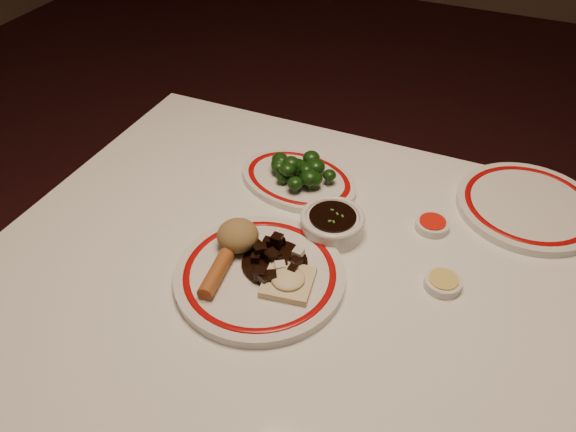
% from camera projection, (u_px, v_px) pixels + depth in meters
% --- Properties ---
extents(dining_table, '(1.20, 0.90, 0.75)m').
position_uv_depth(dining_table, '(321.00, 309.00, 1.04)').
color(dining_table, white).
rests_on(dining_table, ground).
extents(main_plate, '(0.38, 0.38, 0.02)m').
position_uv_depth(main_plate, '(260.00, 275.00, 0.96)').
color(main_plate, silver).
rests_on(main_plate, dining_table).
extents(rice_mound, '(0.07, 0.07, 0.05)m').
position_uv_depth(rice_mound, '(238.00, 235.00, 0.99)').
color(rice_mound, '#987748').
rests_on(rice_mound, main_plate).
extents(spring_roll, '(0.04, 0.10, 0.03)m').
position_uv_depth(spring_roll, '(216.00, 274.00, 0.94)').
color(spring_roll, '#A55B28').
rests_on(spring_roll, main_plate).
extents(fried_wonton, '(0.09, 0.09, 0.02)m').
position_uv_depth(fried_wonton, '(288.00, 281.00, 0.93)').
color(fried_wonton, beige).
rests_on(fried_wonton, main_plate).
extents(stirfry_heap, '(0.12, 0.12, 0.03)m').
position_uv_depth(stirfry_heap, '(273.00, 260.00, 0.97)').
color(stirfry_heap, black).
rests_on(stirfry_heap, main_plate).
extents(broccoli_plate, '(0.28, 0.26, 0.02)m').
position_uv_depth(broccoli_plate, '(298.00, 180.00, 1.17)').
color(broccoli_plate, silver).
rests_on(broccoli_plate, dining_table).
extents(broccoli_pile, '(0.14, 0.12, 0.05)m').
position_uv_depth(broccoli_pile, '(299.00, 169.00, 1.15)').
color(broccoli_pile, '#23471C').
rests_on(broccoli_pile, broccoli_plate).
extents(soy_bowl, '(0.12, 0.12, 0.04)m').
position_uv_depth(soy_bowl, '(332.00, 224.00, 1.05)').
color(soy_bowl, silver).
rests_on(soy_bowl, dining_table).
extents(sweet_sour_dish, '(0.06, 0.06, 0.02)m').
position_uv_depth(sweet_sour_dish, '(432.00, 225.00, 1.06)').
color(sweet_sour_dish, silver).
rests_on(sweet_sour_dish, dining_table).
extents(mustard_dish, '(0.06, 0.06, 0.02)m').
position_uv_depth(mustard_dish, '(443.00, 282.00, 0.95)').
color(mustard_dish, silver).
rests_on(mustard_dish, dining_table).
extents(far_plate, '(0.36, 0.36, 0.02)m').
position_uv_depth(far_plate, '(528.00, 206.00, 1.11)').
color(far_plate, silver).
rests_on(far_plate, dining_table).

